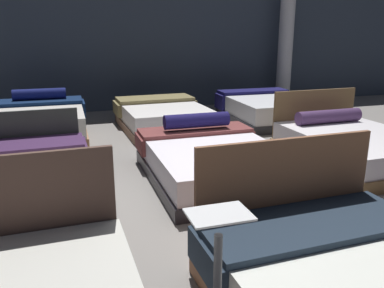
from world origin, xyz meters
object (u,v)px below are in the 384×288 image
object	(u,v)px
bed_4	(213,161)
bed_7	(163,116)
bed_5	(354,146)
bed_3	(23,179)
support_pillar	(286,33)
bed_8	(267,109)
bed_6	(40,122)

from	to	relation	value
bed_4	bed_7	bearing A→B (deg)	89.44
bed_4	bed_5	world-z (taller)	bed_5
bed_3	bed_7	size ratio (longest dim) A/B	0.99
bed_3	bed_7	bearing A→B (deg)	49.77
bed_5	support_pillar	size ratio (longest dim) A/B	0.60
bed_8	support_pillar	distance (m)	2.67
bed_5	bed_6	bearing A→B (deg)	146.04
bed_7	support_pillar	world-z (taller)	support_pillar
bed_3	bed_5	xyz separation A→B (m)	(4.35, -0.03, -0.00)
bed_3	support_pillar	bearing A→B (deg)	36.38
bed_7	support_pillar	distance (m)	4.23
support_pillar	bed_6	bearing A→B (deg)	-163.29
bed_5	bed_8	size ratio (longest dim) A/B	1.03
bed_5	bed_7	bearing A→B (deg)	125.86
bed_5	support_pillar	bearing A→B (deg)	70.75
bed_6	bed_5	bearing A→B (deg)	-32.56
bed_4	bed_5	size ratio (longest dim) A/B	1.00
support_pillar	bed_7	bearing A→B (deg)	-154.51
bed_4	bed_8	distance (m)	3.54
bed_6	bed_8	size ratio (longest dim) A/B	0.99
bed_8	bed_5	bearing A→B (deg)	-90.73
bed_5	bed_7	world-z (taller)	bed_5
bed_4	support_pillar	xyz separation A→B (m)	(3.59, 4.49, 1.52)
bed_4	bed_7	distance (m)	2.79
bed_5	bed_7	size ratio (longest dim) A/B	1.05
bed_3	bed_4	distance (m)	2.21
bed_3	support_pillar	distance (m)	7.48
bed_4	support_pillar	size ratio (longest dim) A/B	0.60
bed_5	bed_8	xyz separation A→B (m)	(0.09, 2.75, 0.02)
support_pillar	bed_3	bearing A→B (deg)	-142.49
bed_4	bed_5	xyz separation A→B (m)	(2.14, -0.00, 0.00)
bed_5	bed_7	xyz separation A→B (m)	(-2.11, 2.79, 0.00)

